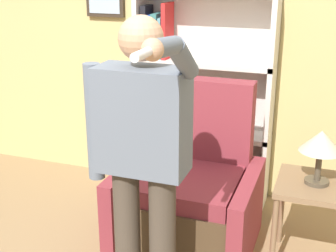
{
  "coord_description": "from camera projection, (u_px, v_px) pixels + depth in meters",
  "views": [
    {
      "loc": [
        1.21,
        -1.77,
        1.94
      ],
      "look_at": [
        0.32,
        0.7,
        1.02
      ],
      "focal_mm": 50.0,
      "sensor_mm": 36.0,
      "label": 1
    }
  ],
  "objects": [
    {
      "name": "wall_back",
      "position": [
        184.0,
        30.0,
        3.94
      ],
      "size": [
        8.0,
        0.11,
        2.8
      ],
      "color": "tan",
      "rests_on": "ground_plane"
    },
    {
      "name": "armchair",
      "position": [
        190.0,
        195.0,
        3.36
      ],
      "size": [
        0.96,
        0.85,
        1.16
      ],
      "color": "#4C3823",
      "rests_on": "ground_plane"
    },
    {
      "name": "person_standing",
      "position": [
        142.0,
        152.0,
        2.48
      ],
      "size": [
        0.63,
        0.78,
        1.7
      ],
      "color": "#473D33",
      "rests_on": "ground_plane"
    },
    {
      "name": "bookcase",
      "position": [
        190.0,
        101.0,
        3.95
      ],
      "size": [
        1.14,
        0.28,
        1.76
      ],
      "color": "silver",
      "rests_on": "ground_plane"
    },
    {
      "name": "side_table",
      "position": [
        315.0,
        197.0,
        3.01
      ],
      "size": [
        0.49,
        0.49,
        0.61
      ],
      "color": "#846647",
      "rests_on": "ground_plane"
    },
    {
      "name": "table_lamp",
      "position": [
        321.0,
        144.0,
        2.89
      ],
      "size": [
        0.27,
        0.27,
        0.36
      ],
      "color": "#4C4233",
      "rests_on": "side_table"
    }
  ]
}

